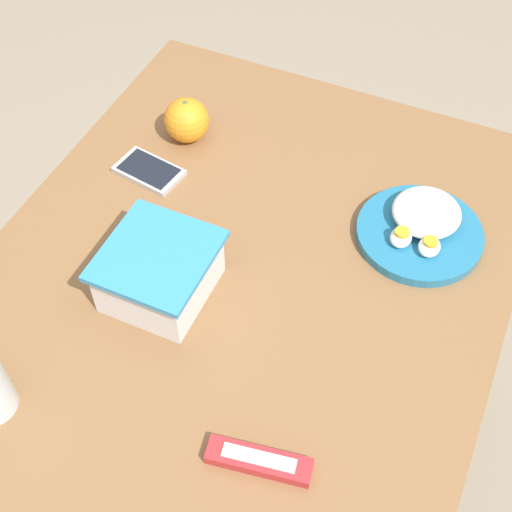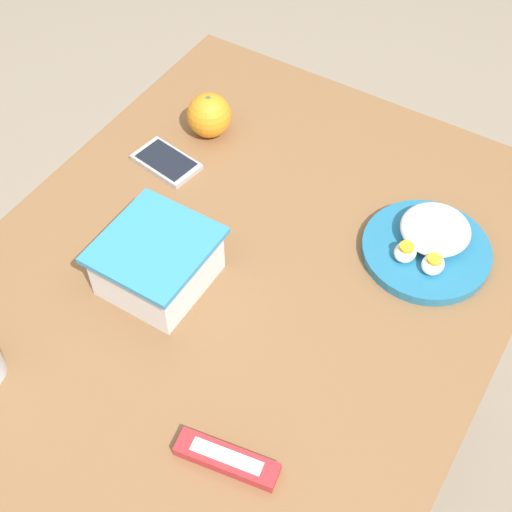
# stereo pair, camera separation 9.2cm
# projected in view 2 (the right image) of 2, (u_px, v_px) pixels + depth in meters

# --- Properties ---
(ground_plane) EXTENTS (10.00, 10.00, 0.00)m
(ground_plane) POSITION_uv_depth(u_px,v_px,m) (238.00, 473.00, 1.75)
(ground_plane) COLOR gray
(table) EXTENTS (1.11, 0.83, 0.78)m
(table) POSITION_uv_depth(u_px,v_px,m) (231.00, 330.00, 1.24)
(table) COLOR brown
(table) RESTS_ON ground_plane
(food_container) EXTENTS (0.17, 0.16, 0.09)m
(food_container) POSITION_uv_depth(u_px,v_px,m) (158.00, 264.00, 1.12)
(food_container) COLOR white
(food_container) RESTS_ON table
(orange_fruit) EXTENTS (0.09, 0.09, 0.09)m
(orange_fruit) POSITION_uv_depth(u_px,v_px,m) (209.00, 115.00, 1.34)
(orange_fruit) COLOR orange
(orange_fruit) RESTS_ON table
(rice_plate) EXTENTS (0.21, 0.21, 0.06)m
(rice_plate) POSITION_uv_depth(u_px,v_px,m) (429.00, 243.00, 1.18)
(rice_plate) COLOR teal
(rice_plate) RESTS_ON table
(candy_bar) EXTENTS (0.06, 0.15, 0.02)m
(candy_bar) POSITION_uv_depth(u_px,v_px,m) (227.00, 459.00, 0.96)
(candy_bar) COLOR #B7282D
(candy_bar) RESTS_ON table
(cell_phone) EXTENTS (0.09, 0.13, 0.01)m
(cell_phone) POSITION_uv_depth(u_px,v_px,m) (166.00, 162.00, 1.32)
(cell_phone) COLOR #ADADB2
(cell_phone) RESTS_ON table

